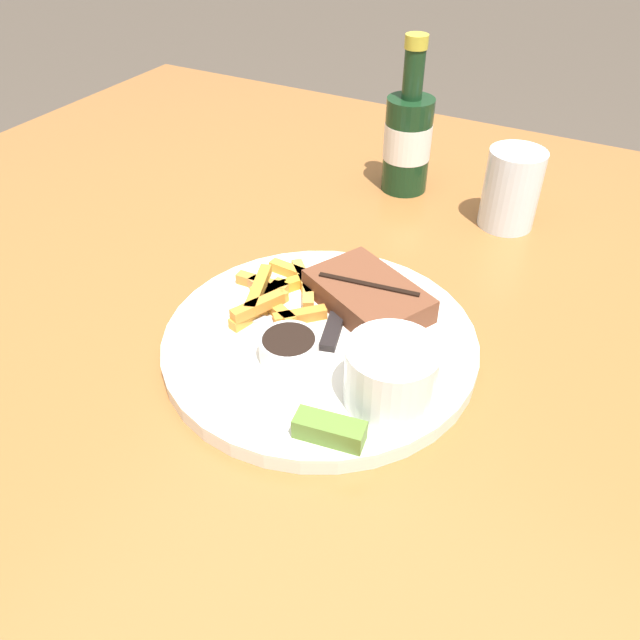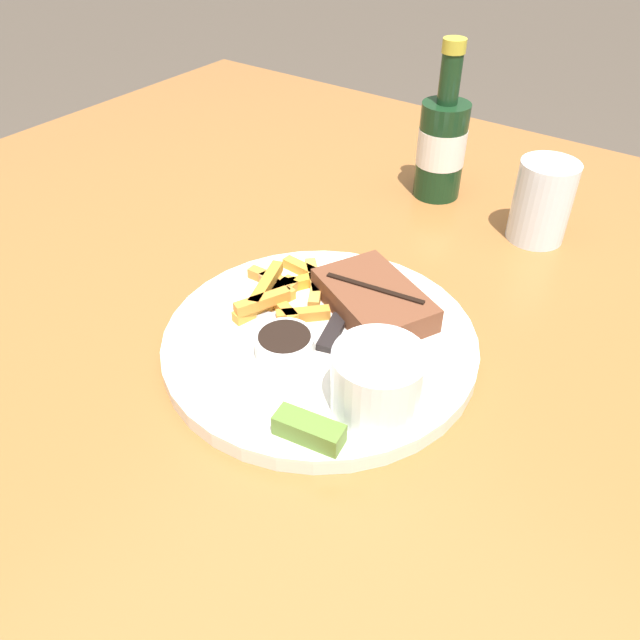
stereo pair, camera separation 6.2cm
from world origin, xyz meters
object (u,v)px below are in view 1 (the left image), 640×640
Objects in this scene: fork_utensil at (244,316)px; beer_bottle at (408,139)px; pickle_spear at (329,430)px; knife_utensil at (339,310)px; steak_portion at (368,296)px; dinner_plate at (320,342)px; drinking_glass at (511,189)px; coleslaw_cup at (391,372)px; salt_shaker at (517,168)px; dipping_sauce_cup at (289,348)px.

fork_utensil is 0.39m from beer_bottle.
knife_utensil is (-0.07, 0.16, -0.01)m from pickle_spear.
steak_portion reaches higher than pickle_spear.
dinner_plate is 0.36m from drinking_glass.
knife_utensil is at bearing 136.38° from coleslaw_cup.
steak_portion reaches higher than knife_utensil.
steak_portion is 0.39m from salt_shaker.
knife_utensil is at bearing 114.20° from pickle_spear.
salt_shaker reaches higher than dipping_sauce_cup.
salt_shaker is at bearing -27.17° from knife_utensil.
drinking_glass is at bearing 74.48° from dipping_sauce_cup.
beer_bottle is at bearing 97.20° from dipping_sauce_cup.
coleslaw_cup is 0.38× the size of beer_bottle.
knife_utensil reaches higher than dinner_plate.
coleslaw_cup is 0.50m from salt_shaker.
dipping_sauce_cup is (-0.03, -0.11, 0.00)m from steak_portion.
coleslaw_cup is at bearing -149.42° from knife_utensil.
dipping_sauce_cup is at bearing -105.52° from drinking_glass.
dinner_plate is at bearing 121.80° from pickle_spear.
knife_utensil is (0.01, 0.09, -0.01)m from dipping_sauce_cup.
salt_shaker reaches higher than pickle_spear.
coleslaw_cup is 1.30× the size of pickle_spear.
salt_shaker is (-0.02, 0.50, -0.02)m from coleslaw_cup.
dinner_plate is at bearing 77.71° from dipping_sauce_cup.
beer_bottle is at bearing -5.11° from knife_utensil.
coleslaw_cup reaches higher than pickle_spear.
steak_portion is 0.14m from coleslaw_cup.
knife_utensil is 0.32m from drinking_glass.
dinner_plate is at bearing 153.31° from coleslaw_cup.
steak_portion is at bearing -98.93° from salt_shaker.
dinner_plate is 0.07m from steak_portion.
beer_bottle is (-0.06, 0.37, 0.07)m from dinner_plate.
coleslaw_cup is at bearing -88.23° from salt_shaker.
steak_portion is at bearing 28.82° from fork_utensil.
dinner_plate is at bearing -105.93° from drinking_glass.
pickle_spear is at bearing -41.58° from fork_utensil.
dinner_plate is 4.90× the size of salt_shaker.
coleslaw_cup reaches higher than salt_shaker.
fork_utensil is 0.10m from knife_utensil.
dipping_sauce_cup is at bearing -105.57° from steak_portion.
beer_bottle reaches higher than knife_utensil.
steak_portion is 0.13m from fork_utensil.
fork_utensil is (-0.08, -0.01, 0.01)m from dinner_plate.
dinner_plate is at bearing 164.39° from knife_utensil.
knife_utensil is 0.41m from salt_shaker.
dinner_plate is at bearing -100.27° from salt_shaker.
salt_shaker is at bearing 91.77° from coleslaw_cup.
drinking_glass is (0.00, 0.39, 0.00)m from coleslaw_cup.
drinking_glass reaches higher than dinner_plate.
fork_utensil is (-0.11, -0.08, -0.01)m from steak_portion.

